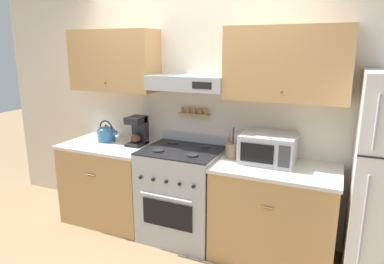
% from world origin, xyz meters
% --- Properties ---
extents(ground_plane, '(16.00, 16.00, 0.00)m').
position_xyz_m(ground_plane, '(0.00, 0.00, 0.00)').
color(ground_plane, '#937551').
extents(wall_back, '(5.20, 0.46, 2.55)m').
position_xyz_m(wall_back, '(0.02, 0.65, 1.43)').
color(wall_back, beige).
rests_on(wall_back, ground_plane).
extents(counter_left, '(1.01, 0.69, 0.90)m').
position_xyz_m(counter_left, '(-0.89, 0.35, 0.45)').
color(counter_left, tan).
rests_on(counter_left, ground_plane).
extents(counter_right, '(1.10, 0.69, 0.90)m').
position_xyz_m(counter_right, '(0.93, 0.35, 0.45)').
color(counter_right, tan).
rests_on(counter_right, ground_plane).
extents(stove_range, '(0.76, 0.70, 1.03)m').
position_xyz_m(stove_range, '(0.00, 0.34, 0.48)').
color(stove_range, '#ADAFB5').
rests_on(stove_range, ground_plane).
extents(tea_kettle, '(0.25, 0.20, 0.24)m').
position_xyz_m(tea_kettle, '(-0.99, 0.42, 0.99)').
color(tea_kettle, teal).
rests_on(tea_kettle, counter_left).
extents(coffee_maker, '(0.17, 0.23, 0.31)m').
position_xyz_m(coffee_maker, '(-0.58, 0.45, 1.06)').
color(coffee_maker, black).
rests_on(coffee_maker, counter_left).
extents(microwave, '(0.49, 0.41, 0.27)m').
position_xyz_m(microwave, '(0.83, 0.44, 1.03)').
color(microwave, '#ADAFB5').
rests_on(microwave, counter_right).
extents(utensil_crock, '(0.13, 0.13, 0.30)m').
position_xyz_m(utensil_crock, '(0.49, 0.42, 0.97)').
color(utensil_crock, '#8E7051').
rests_on(utensil_crock, counter_right).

